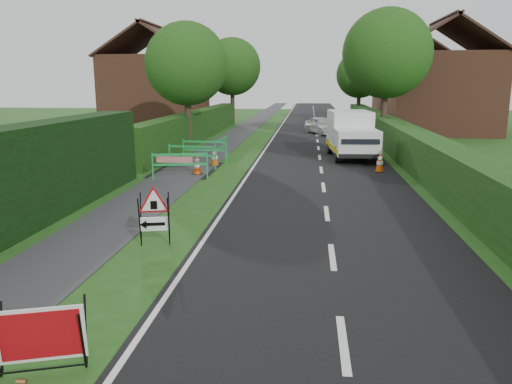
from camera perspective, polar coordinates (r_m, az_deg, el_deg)
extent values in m
plane|color=#204E16|center=(9.69, -6.15, -8.92)|extent=(120.00, 120.00, 0.00)
cube|color=black|center=(43.96, 6.80, 7.72)|extent=(6.00, 90.00, 0.02)
cube|color=#2D2D30|center=(44.24, -0.41, 7.84)|extent=(2.00, 90.00, 0.02)
cube|color=#14380F|center=(31.79, -6.67, 5.96)|extent=(1.00, 24.00, 1.80)
cube|color=#14380F|center=(25.47, 16.29, 3.96)|extent=(1.20, 50.00, 1.50)
cube|color=brown|center=(40.63, -11.28, 11.08)|extent=(7.00, 7.00, 5.50)
cube|color=#331E19|center=(41.28, -13.93, 16.32)|extent=(4.00, 7.40, 2.58)
cube|color=#331E19|center=(40.26, -9.04, 16.63)|extent=(4.00, 7.40, 2.58)
cube|color=#331E19|center=(40.83, -11.59, 18.01)|extent=(0.25, 7.40, 0.18)
cube|color=brown|center=(37.92, 20.20, 10.49)|extent=(7.00, 7.00, 5.50)
cube|color=#331E19|center=(37.66, 17.96, 16.50)|extent=(4.00, 7.40, 2.58)
cube|color=#331E19|center=(38.49, 23.26, 16.01)|extent=(4.00, 7.40, 2.58)
cube|color=#331E19|center=(38.14, 20.77, 17.91)|extent=(0.25, 7.40, 0.18)
cube|color=brown|center=(51.80, 17.56, 10.98)|extent=(7.00, 7.00, 5.50)
cube|color=#331E19|center=(51.58, 15.87, 15.36)|extent=(4.00, 7.40, 2.58)
cube|color=#331E19|center=(52.26, 19.79, 15.06)|extent=(4.00, 7.40, 2.58)
cube|color=#331E19|center=(51.97, 17.93, 16.42)|extent=(0.25, 7.40, 0.18)
cylinder|color=#2D2116|center=(27.70, -7.74, 7.72)|extent=(0.36, 0.36, 2.62)
sphere|color=#194412|center=(27.63, -7.94, 14.31)|extent=(4.40, 4.40, 4.40)
cylinder|color=#2D2116|center=(31.20, 14.37, 8.28)|extent=(0.36, 0.36, 2.97)
sphere|color=#194412|center=(31.18, 14.75, 15.07)|extent=(5.20, 5.20, 5.20)
cylinder|color=#2D2116|center=(43.37, -2.69, 9.58)|extent=(0.36, 0.36, 2.80)
sphere|color=#194412|center=(43.34, -2.74, 14.13)|extent=(4.80, 4.80, 4.80)
cylinder|color=#2D2116|center=(47.08, 11.61, 9.35)|extent=(0.36, 0.36, 2.45)
sphere|color=#194412|center=(47.03, 11.78, 13.01)|extent=(4.20, 4.20, 4.20)
cylinder|color=black|center=(7.12, -27.07, -14.59)|extent=(0.12, 0.30, 0.85)
cylinder|color=black|center=(6.64, -19.21, -15.84)|extent=(0.12, 0.30, 0.85)
cylinder|color=black|center=(6.92, -18.90, -14.62)|extent=(0.12, 0.30, 0.85)
cylinder|color=black|center=(6.85, -23.35, -18.11)|extent=(1.00, 0.35, 0.02)
cube|color=white|center=(6.81, -23.37, -14.75)|extent=(1.03, 0.45, 0.75)
cube|color=#A50B12|center=(6.80, -23.40, -14.81)|extent=(0.93, 0.40, 0.65)
cylinder|color=black|center=(10.96, -13.15, -3.43)|extent=(0.11, 0.35, 1.13)
cylinder|color=black|center=(11.23, -13.03, -3.04)|extent=(0.11, 0.35, 1.13)
cylinder|color=black|center=(10.92, -9.96, -3.35)|extent=(0.11, 0.35, 1.13)
cylinder|color=black|center=(11.19, -9.91, -2.96)|extent=(0.11, 0.35, 1.13)
cube|color=white|center=(11.07, -11.50, -3.60)|extent=(0.62, 0.17, 0.31)
cube|color=black|center=(11.06, -11.51, -3.62)|extent=(0.44, 0.12, 0.07)
cone|color=black|center=(11.07, -12.77, -3.65)|extent=(0.18, 0.21, 0.18)
cube|color=black|center=(10.94, -11.60, -1.48)|extent=(0.14, 0.04, 0.18)
cube|color=silver|center=(24.83, 10.60, 7.03)|extent=(2.07, 3.12, 1.79)
cube|color=silver|center=(22.63, 11.42, 5.61)|extent=(1.99, 2.06, 1.10)
cube|color=black|center=(21.70, 11.85, 6.03)|extent=(1.64, 0.33, 0.50)
cube|color=yellow|center=(23.92, 8.61, 5.20)|extent=(0.36, 4.58, 0.22)
cube|color=yellow|center=(24.21, 13.04, 5.10)|extent=(0.36, 4.58, 0.22)
cube|color=black|center=(21.80, 11.76, 4.04)|extent=(1.82, 0.25, 0.19)
cylinder|color=black|center=(22.53, 9.28, 4.21)|extent=(0.28, 0.76, 0.74)
cylinder|color=black|center=(22.81, 13.46, 4.13)|extent=(0.28, 0.76, 0.74)
cylinder|color=black|center=(25.48, 8.43, 5.17)|extent=(0.28, 0.76, 0.74)
cylinder|color=black|center=(25.72, 12.14, 5.10)|extent=(0.28, 0.76, 0.74)
cube|color=black|center=(20.61, 13.91, 2.27)|extent=(0.38, 0.38, 0.04)
cone|color=#E34C07|center=(20.55, 13.97, 3.35)|extent=(0.32, 0.32, 0.75)
cylinder|color=white|center=(20.56, 13.96, 3.25)|extent=(0.25, 0.25, 0.14)
cylinder|color=white|center=(20.53, 13.99, 3.77)|extent=(0.17, 0.17, 0.10)
cube|color=black|center=(22.70, 13.97, 3.17)|extent=(0.38, 0.38, 0.04)
cone|color=#E34C07|center=(22.64, 14.02, 4.16)|extent=(0.32, 0.32, 0.75)
cylinder|color=white|center=(22.64, 14.02, 4.06)|extent=(0.25, 0.25, 0.14)
cylinder|color=white|center=(22.62, 14.04, 4.53)|extent=(0.17, 0.17, 0.10)
cube|color=black|center=(25.73, 13.49, 4.24)|extent=(0.38, 0.38, 0.04)
cone|color=#E34C07|center=(25.68, 13.54, 5.12)|extent=(0.32, 0.32, 0.75)
cylinder|color=white|center=(25.68, 13.53, 5.03)|extent=(0.25, 0.25, 0.14)
cylinder|color=white|center=(25.66, 13.55, 5.45)|extent=(0.17, 0.17, 0.10)
cube|color=black|center=(19.62, -6.72, 2.05)|extent=(0.38, 0.38, 0.04)
cone|color=#E34C07|center=(19.55, -6.75, 3.19)|extent=(0.32, 0.32, 0.75)
cylinder|color=white|center=(19.56, -6.74, 3.08)|extent=(0.25, 0.25, 0.14)
cylinder|color=white|center=(19.53, -6.76, 3.62)|extent=(0.17, 0.17, 0.10)
cube|color=black|center=(21.62, -4.73, 3.05)|extent=(0.38, 0.38, 0.04)
cone|color=#E34C07|center=(21.56, -4.75, 4.09)|extent=(0.32, 0.32, 0.75)
cylinder|color=white|center=(21.56, -4.75, 3.99)|extent=(0.25, 0.25, 0.14)
cylinder|color=white|center=(21.54, -4.76, 4.48)|extent=(0.17, 0.17, 0.10)
cube|color=#1A9141|center=(18.76, -11.72, 2.89)|extent=(0.06, 0.06, 1.00)
cube|color=#1A9141|center=(18.75, -5.61, 3.08)|extent=(0.06, 0.06, 1.00)
cube|color=#1A9141|center=(18.66, -8.71, 4.26)|extent=(1.95, 0.55, 0.08)
cube|color=#1A9141|center=(18.72, -8.67, 3.14)|extent=(1.95, 0.55, 0.08)
cube|color=#1A9141|center=(18.84, -11.66, 1.45)|extent=(0.15, 0.35, 0.04)
cube|color=#1A9141|center=(18.83, -5.57, 1.64)|extent=(0.15, 0.35, 0.04)
cube|color=#1A9141|center=(21.31, -9.86, 4.08)|extent=(0.05, 0.05, 1.00)
cube|color=#1A9141|center=(20.66, -4.68, 3.96)|extent=(0.05, 0.05, 1.00)
cube|color=#1A9141|center=(20.91, -7.34, 5.16)|extent=(1.99, 0.26, 0.08)
cube|color=#1A9141|center=(20.95, -7.31, 4.16)|extent=(1.99, 0.26, 0.08)
cube|color=#1A9141|center=(21.38, -9.81, 2.81)|extent=(0.10, 0.35, 0.04)
cube|color=#1A9141|center=(20.73, -4.66, 2.65)|extent=(0.10, 0.35, 0.04)
cube|color=#1A9141|center=(22.95, -8.26, 4.72)|extent=(0.05, 0.05, 1.00)
cube|color=#1A9141|center=(22.37, -3.41, 4.63)|extent=(0.05, 0.05, 1.00)
cube|color=#1A9141|center=(22.59, -5.89, 5.73)|extent=(2.00, 0.23, 0.08)
cube|color=#1A9141|center=(22.63, -5.87, 4.80)|extent=(2.00, 0.23, 0.08)
cube|color=#1A9141|center=(23.02, -8.23, 3.53)|extent=(0.09, 0.35, 0.04)
cube|color=#1A9141|center=(22.44, -3.39, 3.41)|extent=(0.09, 0.35, 0.04)
cube|color=#1A9141|center=(22.58, -4.69, 4.68)|extent=(0.05, 0.05, 1.00)
cube|color=#1A9141|center=(24.49, -3.37, 5.30)|extent=(0.05, 0.05, 1.00)
cube|color=#1A9141|center=(23.48, -4.02, 6.02)|extent=(0.25, 2.00, 0.08)
cube|color=#1A9141|center=(23.53, -4.01, 5.12)|extent=(0.25, 2.00, 0.08)
cube|color=#1A9141|center=(22.65, -4.67, 3.48)|extent=(0.35, 0.09, 0.04)
cube|color=#1A9141|center=(24.55, -3.36, 4.19)|extent=(0.35, 0.09, 0.04)
cube|color=red|center=(20.66, -9.26, 2.44)|extent=(1.50, 0.04, 0.25)
imported|color=white|center=(35.35, 7.56, 7.57)|extent=(2.70, 3.85, 1.22)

